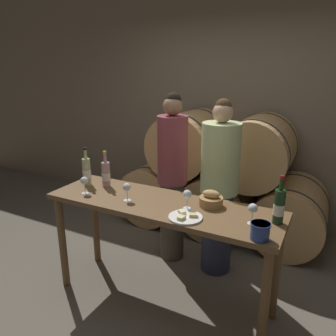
% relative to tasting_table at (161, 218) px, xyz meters
% --- Properties ---
extents(ground_plane, '(10.00, 10.00, 0.00)m').
position_rel_tasting_table_xyz_m(ground_plane, '(0.00, 0.00, -0.76)').
color(ground_plane, '#665E51').
extents(stone_wall_back, '(10.00, 0.12, 3.20)m').
position_rel_tasting_table_xyz_m(stone_wall_back, '(0.00, 1.98, 0.84)').
color(stone_wall_back, gray).
rests_on(stone_wall_back, ground_plane).
extents(barrel_stack, '(2.37, 0.85, 1.41)m').
position_rel_tasting_table_xyz_m(barrel_stack, '(0.00, 1.43, -0.13)').
color(barrel_stack, tan).
rests_on(barrel_stack, ground_plane).
extents(tasting_table, '(1.86, 0.56, 0.89)m').
position_rel_tasting_table_xyz_m(tasting_table, '(0.00, 0.00, 0.00)').
color(tasting_table, brown).
rests_on(tasting_table, ground_plane).
extents(person_left, '(0.29, 0.29, 1.68)m').
position_rel_tasting_table_xyz_m(person_left, '(-0.23, 0.64, 0.11)').
color(person_left, '#4C4238').
rests_on(person_left, ground_plane).
extents(person_right, '(0.34, 0.34, 1.65)m').
position_rel_tasting_table_xyz_m(person_right, '(0.25, 0.64, 0.07)').
color(person_right, '#2D334C').
rests_on(person_right, ground_plane).
extents(wine_bottle_red, '(0.07, 0.07, 0.34)m').
position_rel_tasting_table_xyz_m(wine_bottle_red, '(0.86, 0.06, 0.25)').
color(wine_bottle_red, '#193819').
rests_on(wine_bottle_red, tasting_table).
extents(wine_bottle_white, '(0.07, 0.07, 0.34)m').
position_rel_tasting_table_xyz_m(wine_bottle_white, '(-0.78, 0.05, 0.25)').
color(wine_bottle_white, '#ADBC7F').
rests_on(wine_bottle_white, tasting_table).
extents(wine_bottle_rose, '(0.07, 0.07, 0.32)m').
position_rel_tasting_table_xyz_m(wine_bottle_rose, '(-0.60, 0.09, 0.24)').
color(wine_bottle_rose, '#BC8E93').
rests_on(wine_bottle_rose, tasting_table).
extents(blue_crock, '(0.12, 0.12, 0.11)m').
position_rel_tasting_table_xyz_m(blue_crock, '(0.80, -0.21, 0.19)').
color(blue_crock, navy).
rests_on(blue_crock, tasting_table).
extents(bread_basket, '(0.18, 0.18, 0.13)m').
position_rel_tasting_table_xyz_m(bread_basket, '(0.36, 0.12, 0.18)').
color(bread_basket, '#A87F4C').
rests_on(bread_basket, tasting_table).
extents(cheese_plate, '(0.24, 0.24, 0.04)m').
position_rel_tasting_table_xyz_m(cheese_plate, '(0.28, -0.16, 0.14)').
color(cheese_plate, white).
rests_on(cheese_plate, tasting_table).
extents(wine_glass_far_left, '(0.06, 0.06, 0.15)m').
position_rel_tasting_table_xyz_m(wine_glass_far_left, '(-0.65, -0.12, 0.24)').
color(wine_glass_far_left, white).
rests_on(wine_glass_far_left, tasting_table).
extents(wine_glass_left, '(0.06, 0.06, 0.15)m').
position_rel_tasting_table_xyz_m(wine_glass_left, '(-0.26, -0.09, 0.24)').
color(wine_glass_left, white).
rests_on(wine_glass_left, tasting_table).
extents(wine_glass_center, '(0.06, 0.06, 0.15)m').
position_rel_tasting_table_xyz_m(wine_glass_center, '(0.22, -0.01, 0.24)').
color(wine_glass_center, white).
rests_on(wine_glass_center, tasting_table).
extents(wine_glass_right, '(0.06, 0.06, 0.15)m').
position_rel_tasting_table_xyz_m(wine_glass_right, '(0.71, -0.03, 0.24)').
color(wine_glass_right, white).
rests_on(wine_glass_right, tasting_table).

